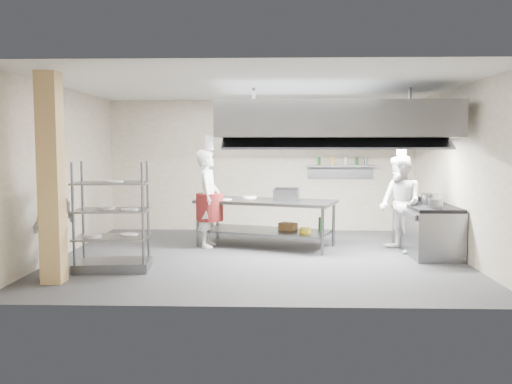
{
  "coord_description": "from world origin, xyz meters",
  "views": [
    {
      "loc": [
        0.24,
        -9.47,
        1.98
      ],
      "look_at": [
        -0.05,
        0.2,
        1.13
      ],
      "focal_mm": 38.0,
      "sensor_mm": 36.0,
      "label": 1
    }
  ],
  "objects_px": {
    "cooking_range": "(426,230)",
    "chef_plating": "(54,224)",
    "pass_rack": "(112,216)",
    "griddle": "(286,195)",
    "chef_head": "(208,199)",
    "stockpot": "(430,199)",
    "chef_line": "(400,204)",
    "island": "(266,223)"
  },
  "relations": [
    {
      "from": "chef_line",
      "to": "stockpot",
      "type": "xyz_separation_m",
      "value": [
        0.49,
        -0.15,
        0.1
      ]
    },
    {
      "from": "island",
      "to": "pass_rack",
      "type": "bearing_deg",
      "value": -120.42
    },
    {
      "from": "island",
      "to": "chef_line",
      "type": "xyz_separation_m",
      "value": [
        2.49,
        -0.48,
        0.44
      ]
    },
    {
      "from": "island",
      "to": "chef_line",
      "type": "bearing_deg",
      "value": 7.56
    },
    {
      "from": "chef_head",
      "to": "griddle",
      "type": "height_order",
      "value": "chef_head"
    },
    {
      "from": "cooking_range",
      "to": "griddle",
      "type": "height_order",
      "value": "griddle"
    },
    {
      "from": "stockpot",
      "to": "chef_plating",
      "type": "bearing_deg",
      "value": -162.1
    },
    {
      "from": "cooking_range",
      "to": "island",
      "type": "bearing_deg",
      "value": 170.62
    },
    {
      "from": "pass_rack",
      "to": "cooking_range",
      "type": "bearing_deg",
      "value": 11.44
    },
    {
      "from": "chef_head",
      "to": "stockpot",
      "type": "bearing_deg",
      "value": -96.39
    },
    {
      "from": "chef_head",
      "to": "chef_line",
      "type": "bearing_deg",
      "value": -95.11
    },
    {
      "from": "chef_head",
      "to": "griddle",
      "type": "xyz_separation_m",
      "value": [
        1.51,
        -0.04,
        0.08
      ]
    },
    {
      "from": "pass_rack",
      "to": "stockpot",
      "type": "relative_size",
      "value": 5.84
    },
    {
      "from": "island",
      "to": "chef_head",
      "type": "distance_m",
      "value": 1.22
    },
    {
      "from": "chef_line",
      "to": "griddle",
      "type": "bearing_deg",
      "value": -119.35
    },
    {
      "from": "griddle",
      "to": "chef_head",
      "type": "bearing_deg",
      "value": -172.27
    },
    {
      "from": "stockpot",
      "to": "cooking_range",
      "type": "bearing_deg",
      "value": 94.39
    },
    {
      "from": "chef_head",
      "to": "pass_rack",
      "type": "bearing_deg",
      "value": 148.45
    },
    {
      "from": "cooking_range",
      "to": "chef_plating",
      "type": "distance_m",
      "value": 6.44
    },
    {
      "from": "chef_plating",
      "to": "griddle",
      "type": "height_order",
      "value": "chef_plating"
    },
    {
      "from": "pass_rack",
      "to": "chef_line",
      "type": "height_order",
      "value": "chef_line"
    },
    {
      "from": "chef_plating",
      "to": "stockpot",
      "type": "xyz_separation_m",
      "value": [
        6.09,
        1.97,
        0.2
      ]
    },
    {
      "from": "island",
      "to": "chef_line",
      "type": "height_order",
      "value": "chef_line"
    },
    {
      "from": "chef_head",
      "to": "cooking_range",
      "type": "bearing_deg",
      "value": -94.54
    },
    {
      "from": "pass_rack",
      "to": "chef_head",
      "type": "xyz_separation_m",
      "value": [
        1.28,
        2.0,
        0.08
      ]
    },
    {
      "from": "cooking_range",
      "to": "stockpot",
      "type": "distance_m",
      "value": 0.6
    },
    {
      "from": "cooking_range",
      "to": "stockpot",
      "type": "height_order",
      "value": "stockpot"
    },
    {
      "from": "pass_rack",
      "to": "griddle",
      "type": "relative_size",
      "value": 3.72
    },
    {
      "from": "pass_rack",
      "to": "chef_plating",
      "type": "xyz_separation_m",
      "value": [
        -0.72,
        -0.5,
        -0.05
      ]
    },
    {
      "from": "griddle",
      "to": "chef_plating",
      "type": "bearing_deg",
      "value": -135.64
    },
    {
      "from": "griddle",
      "to": "chef_line",
      "type": "bearing_deg",
      "value": -0.05
    },
    {
      "from": "island",
      "to": "pass_rack",
      "type": "distance_m",
      "value": 3.2
    },
    {
      "from": "chef_line",
      "to": "pass_rack",
      "type": "bearing_deg",
      "value": -91.69
    },
    {
      "from": "pass_rack",
      "to": "stockpot",
      "type": "bearing_deg",
      "value": 10.08
    },
    {
      "from": "chef_line",
      "to": "island",
      "type": "bearing_deg",
      "value": -120.85
    },
    {
      "from": "pass_rack",
      "to": "griddle",
      "type": "xyz_separation_m",
      "value": [
        2.79,
        1.96,
        0.16
      ]
    },
    {
      "from": "island",
      "to": "chef_line",
      "type": "distance_m",
      "value": 2.57
    },
    {
      "from": "island",
      "to": "griddle",
      "type": "xyz_separation_m",
      "value": [
        0.4,
        -0.13,
        0.57
      ]
    },
    {
      "from": "chef_head",
      "to": "chef_line",
      "type": "xyz_separation_m",
      "value": [
        3.6,
        -0.39,
        -0.05
      ]
    },
    {
      "from": "island",
      "to": "pass_rack",
      "type": "xyz_separation_m",
      "value": [
        -2.4,
        -2.09,
        0.4
      ]
    },
    {
      "from": "chef_line",
      "to": "cooking_range",
      "type": "bearing_deg",
      "value": 68.75
    },
    {
      "from": "chef_head",
      "to": "chef_plating",
      "type": "height_order",
      "value": "chef_head"
    }
  ]
}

